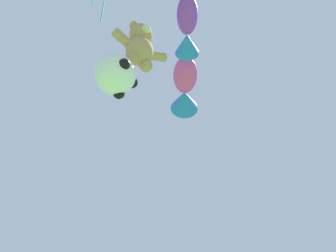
{
  "coord_description": "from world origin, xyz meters",
  "views": [
    {
      "loc": [
        -4.43,
        0.2,
        1.39
      ],
      "look_at": [
        -0.79,
        5.62,
        6.92
      ],
      "focal_mm": 40.0,
      "sensor_mm": 36.0,
      "label": 1
    }
  ],
  "objects_px": {
    "teddy_bear_kite": "(140,46)",
    "fish_kite_violet": "(187,30)",
    "soccer_ball_kite": "(116,75)",
    "fish_kite_magenta": "(185,88)"
  },
  "relations": [
    {
      "from": "fish_kite_magenta",
      "to": "fish_kite_violet",
      "type": "height_order",
      "value": "fish_kite_magenta"
    },
    {
      "from": "fish_kite_magenta",
      "to": "fish_kite_violet",
      "type": "distance_m",
      "value": 2.64
    },
    {
      "from": "teddy_bear_kite",
      "to": "fish_kite_violet",
      "type": "xyz_separation_m",
      "value": [
        1.33,
        -0.36,
        1.32
      ]
    },
    {
      "from": "teddy_bear_kite",
      "to": "fish_kite_violet",
      "type": "height_order",
      "value": "fish_kite_violet"
    },
    {
      "from": "teddy_bear_kite",
      "to": "fish_kite_violet",
      "type": "relative_size",
      "value": 0.83
    },
    {
      "from": "soccer_ball_kite",
      "to": "fish_kite_magenta",
      "type": "relative_size",
      "value": 0.44
    },
    {
      "from": "teddy_bear_kite",
      "to": "soccer_ball_kite",
      "type": "distance_m",
      "value": 1.45
    },
    {
      "from": "soccer_ball_kite",
      "to": "fish_kite_violet",
      "type": "distance_m",
      "value": 3.28
    },
    {
      "from": "fish_kite_violet",
      "to": "fish_kite_magenta",
      "type": "bearing_deg",
      "value": 55.51
    },
    {
      "from": "soccer_ball_kite",
      "to": "teddy_bear_kite",
      "type": "bearing_deg",
      "value": -14.12
    }
  ]
}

